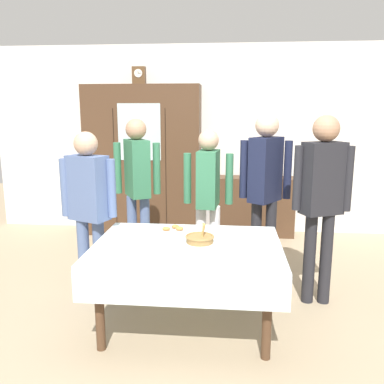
{
  "coord_description": "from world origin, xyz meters",
  "views": [
    {
      "loc": [
        0.33,
        -3.32,
        1.8
      ],
      "look_at": [
        0.0,
        0.2,
        1.07
      ],
      "focal_mm": 37.82,
      "sensor_mm": 36.0,
      "label": 1
    }
  ],
  "objects": [
    {
      "name": "spoon_far_right",
      "position": [
        0.47,
        -0.36,
        0.72
      ],
      "size": [
        0.12,
        0.02,
        0.01
      ],
      "color": "silver",
      "rests_on": "dining_table"
    },
    {
      "name": "person_beside_shelf",
      "position": [
        1.16,
        0.33,
        1.08
      ],
      "size": [
        0.52,
        0.33,
        1.75
      ],
      "color": "#232328",
      "rests_on": "ground"
    },
    {
      "name": "tea_cup_front_edge",
      "position": [
        -0.58,
        -0.54,
        0.75
      ],
      "size": [
        0.13,
        0.13,
        0.06
      ],
      "color": "white",
      "rests_on": "dining_table"
    },
    {
      "name": "spoon_mid_left",
      "position": [
        0.25,
        0.08,
        0.72
      ],
      "size": [
        0.12,
        0.02,
        0.01
      ],
      "color": "silver",
      "rests_on": "dining_table"
    },
    {
      "name": "tea_cup_mid_left",
      "position": [
        0.44,
        -0.61,
        0.75
      ],
      "size": [
        0.13,
        0.13,
        0.06
      ],
      "color": "white",
      "rests_on": "dining_table"
    },
    {
      "name": "person_behind_table_right",
      "position": [
        -0.69,
        1.04,
        1.04
      ],
      "size": [
        0.52,
        0.41,
        1.7
      ],
      "color": "slate",
      "rests_on": "ground"
    },
    {
      "name": "tea_cup_mid_right",
      "position": [
        -0.05,
        -0.36,
        0.75
      ],
      "size": [
        0.13,
        0.13,
        0.06
      ],
      "color": "white",
      "rests_on": "dining_table"
    },
    {
      "name": "person_near_right_end",
      "position": [
        0.11,
        0.85,
        0.96
      ],
      "size": [
        0.52,
        0.38,
        1.59
      ],
      "color": "silver",
      "rests_on": "ground"
    },
    {
      "name": "dining_table",
      "position": [
        0.0,
        -0.24,
        0.63
      ],
      "size": [
        1.52,
        1.12,
        0.72
      ],
      "color": "#4C3321",
      "rests_on": "ground"
    },
    {
      "name": "ground_plane",
      "position": [
        0.0,
        0.0,
        0.0
      ],
      "size": [
        12.0,
        12.0,
        0.0
      ],
      "primitive_type": "plane",
      "color": "tan",
      "rests_on": "ground"
    },
    {
      "name": "person_behind_table_left",
      "position": [
        0.7,
        0.78,
        1.08
      ],
      "size": [
        0.52,
        0.41,
        1.76
      ],
      "color": "#232328",
      "rests_on": "ground"
    },
    {
      "name": "tea_cup_near_right",
      "position": [
        -0.25,
        -0.49,
        0.75
      ],
      "size": [
        0.13,
        0.13,
        0.06
      ],
      "color": "white",
      "rests_on": "dining_table"
    },
    {
      "name": "tea_cup_near_left",
      "position": [
        -0.44,
        -0.31,
        0.75
      ],
      "size": [
        0.13,
        0.13,
        0.06
      ],
      "color": "silver",
      "rests_on": "dining_table"
    },
    {
      "name": "wall_cabinet",
      "position": [
        -0.9,
        2.35,
        1.07
      ],
      "size": [
        1.63,
        0.46,
        2.13
      ],
      "color": "#4C3321",
      "rests_on": "ground"
    },
    {
      "name": "tea_cup_back_edge",
      "position": [
        0.43,
        0.1,
        0.75
      ],
      "size": [
        0.13,
        0.13,
        0.06
      ],
      "color": "white",
      "rests_on": "dining_table"
    },
    {
      "name": "back_wall",
      "position": [
        0.0,
        2.65,
        1.35
      ],
      "size": [
        6.4,
        0.1,
        2.7
      ],
      "primitive_type": "cube",
      "color": "silver",
      "rests_on": "ground"
    },
    {
      "name": "person_by_cabinet",
      "position": [
        -0.96,
        0.2,
        0.97
      ],
      "size": [
        0.52,
        0.32,
        1.6
      ],
      "color": "slate",
      "rests_on": "ground"
    },
    {
      "name": "mantel_clock",
      "position": [
        -0.93,
        2.35,
        2.25
      ],
      "size": [
        0.18,
        0.11,
        0.24
      ],
      "color": "brown",
      "rests_on": "wall_cabinet"
    },
    {
      "name": "bread_basket",
      "position": [
        0.1,
        -0.15,
        0.76
      ],
      "size": [
        0.24,
        0.24,
        0.16
      ],
      "color": "#9E7542",
      "rests_on": "dining_table"
    },
    {
      "name": "book_stack",
      "position": [
        0.66,
        2.41,
        0.89
      ],
      "size": [
        0.16,
        0.22,
        0.1
      ],
      "color": "#664C7A",
      "rests_on": "bookshelf_low"
    },
    {
      "name": "bookshelf_low",
      "position": [
        0.66,
        2.41,
        0.42
      ],
      "size": [
        1.19,
        0.35,
        0.84
      ],
      "color": "#4C3321",
      "rests_on": "ground"
    },
    {
      "name": "pastry_plate",
      "position": [
        -0.16,
        0.13,
        0.73
      ],
      "size": [
        0.28,
        0.28,
        0.05
      ],
      "color": "white",
      "rests_on": "dining_table"
    }
  ]
}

